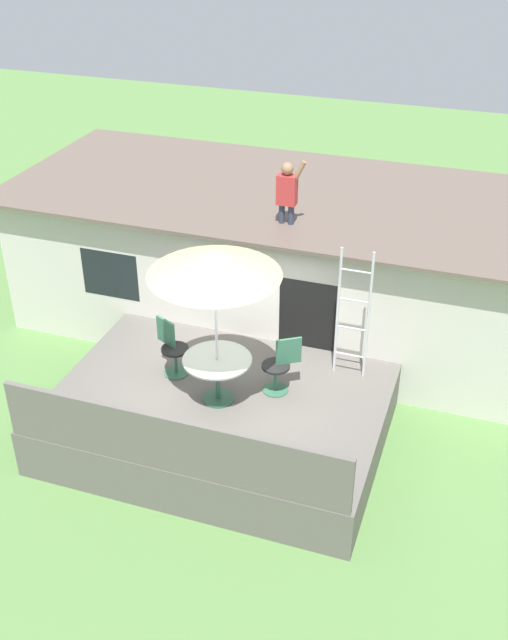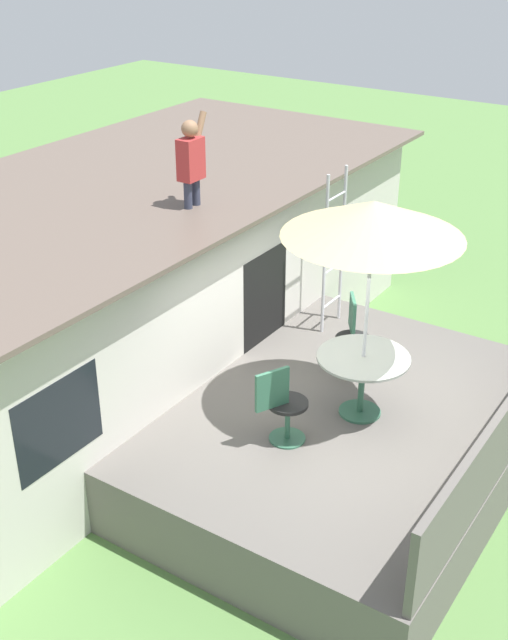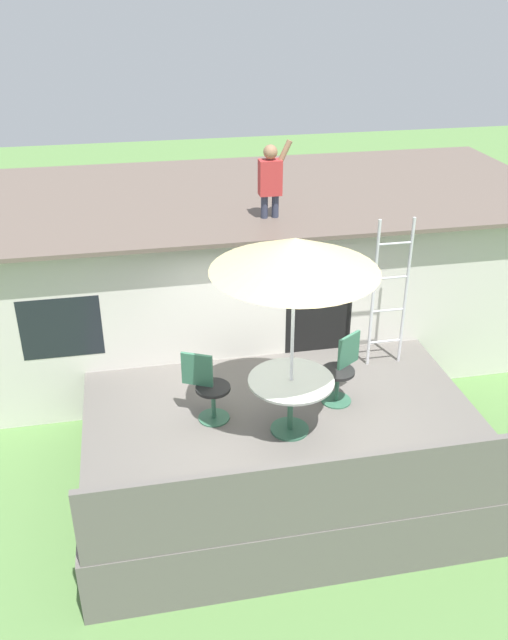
{
  "view_description": "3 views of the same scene",
  "coord_description": "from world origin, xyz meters",
  "px_view_note": "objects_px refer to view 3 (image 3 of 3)",
  "views": [
    {
      "loc": [
        3.56,
        -8.89,
        7.87
      ],
      "look_at": [
        0.11,
        1.14,
        1.43
      ],
      "focal_mm": 42.57,
      "sensor_mm": 36.0,
      "label": 1
    },
    {
      "loc": [
        -7.15,
        -3.55,
        6.02
      ],
      "look_at": [
        -0.46,
        0.87,
        1.88
      ],
      "focal_mm": 45.76,
      "sensor_mm": 36.0,
      "label": 2
    },
    {
      "loc": [
        -1.73,
        -6.82,
        5.87
      ],
      "look_at": [
        -0.15,
        1.19,
        1.62
      ],
      "focal_mm": 37.59,
      "sensor_mm": 36.0,
      "label": 3
    }
  ],
  "objects_px": {
    "patio_chair_left": "(207,388)",
    "patio_chair_right": "(341,370)",
    "step_ladder": "(390,294)",
    "person_figure": "(271,176)",
    "patio_umbrella": "(295,255)",
    "patio_table": "(291,391)"
  },
  "relations": [
    {
      "from": "patio_table",
      "to": "step_ladder",
      "type": "distance_m",
      "value": 2.24
    },
    {
      "from": "person_figure",
      "to": "patio_umbrella",
      "type": "bearing_deg",
      "value": -96.49
    },
    {
      "from": "person_figure",
      "to": "patio_chair_right",
      "type": "height_order",
      "value": "person_figure"
    },
    {
      "from": "patio_table",
      "to": "person_figure",
      "type": "height_order",
      "value": "person_figure"
    },
    {
      "from": "patio_umbrella",
      "to": "patio_chair_left",
      "type": "height_order",
      "value": "patio_umbrella"
    },
    {
      "from": "person_figure",
      "to": "patio_chair_left",
      "type": "bearing_deg",
      "value": -121.04
    },
    {
      "from": "person_figure",
      "to": "patio_chair_right",
      "type": "relative_size",
      "value": 1.21
    },
    {
      "from": "patio_chair_right",
      "to": "patio_chair_left",
      "type": "bearing_deg",
      "value": -30.82
    },
    {
      "from": "patio_umbrella",
      "to": "patio_chair_left",
      "type": "bearing_deg",
      "value": 154.36
    },
    {
      "from": "patio_table",
      "to": "patio_umbrella",
      "type": "height_order",
      "value": "patio_umbrella"
    },
    {
      "from": "patio_chair_left",
      "to": "step_ladder",
      "type": "bearing_deg",
      "value": 43.58
    },
    {
      "from": "patio_umbrella",
      "to": "step_ladder",
      "type": "distance_m",
      "value": 2.51
    },
    {
      "from": "step_ladder",
      "to": "patio_chair_left",
      "type": "relative_size",
      "value": 2.39
    },
    {
      "from": "person_figure",
      "to": "patio_chair_right",
      "type": "bearing_deg",
      "value": -74.99
    },
    {
      "from": "patio_chair_right",
      "to": "patio_umbrella",
      "type": "bearing_deg",
      "value": -0.0
    },
    {
      "from": "patio_chair_left",
      "to": "patio_chair_right",
      "type": "xyz_separation_m",
      "value": [
        1.78,
        0.08,
        0.0
      ]
    },
    {
      "from": "patio_umbrella",
      "to": "step_ladder",
      "type": "height_order",
      "value": "patio_umbrella"
    },
    {
      "from": "person_figure",
      "to": "patio_chair_right",
      "type": "distance_m",
      "value": 2.91
    },
    {
      "from": "step_ladder",
      "to": "patio_chair_left",
      "type": "xyz_separation_m",
      "value": [
        -2.69,
        -0.87,
        -0.64
      ]
    },
    {
      "from": "patio_chair_left",
      "to": "patio_chair_right",
      "type": "bearing_deg",
      "value": 28.33
    },
    {
      "from": "step_ladder",
      "to": "patio_table",
      "type": "bearing_deg",
      "value": -142.46
    },
    {
      "from": "patio_umbrella",
      "to": "patio_chair_right",
      "type": "bearing_deg",
      "value": 33.51
    }
  ]
}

